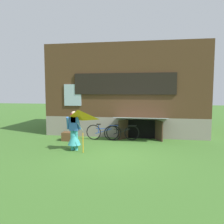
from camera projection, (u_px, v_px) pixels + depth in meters
ground_plane at (115, 154)px, 8.34m from camera, size 60.00×60.00×0.00m
log_house at (128, 91)px, 13.41m from camera, size 8.33×5.90×4.76m
person at (74, 134)px, 8.88m from camera, size 0.61×0.52×1.57m
kite at (78, 122)px, 8.17m from camera, size 1.01×1.15×1.51m
bicycle_black at (122, 133)px, 10.68m from camera, size 1.67×0.31×0.77m
bicycle_blue at (104, 132)px, 10.72m from camera, size 1.73×0.16×0.79m
wooden_crate at (68, 136)px, 10.66m from camera, size 0.53×0.45×0.40m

